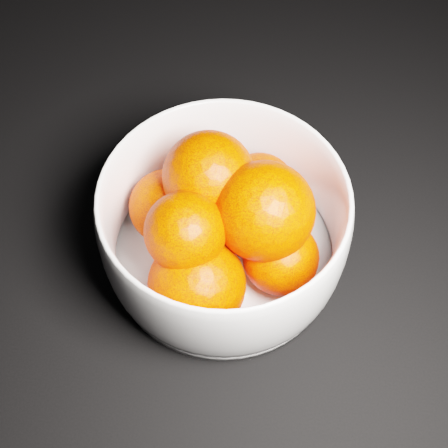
# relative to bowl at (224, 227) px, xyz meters

# --- Properties ---
(ground) EXTENTS (3.00, 3.00, 0.00)m
(ground) POSITION_rel_bowl_xyz_m (0.04, 0.25, -0.06)
(ground) COLOR black
(ground) RESTS_ON ground
(bowl) EXTENTS (0.24, 0.24, 0.12)m
(bowl) POSITION_rel_bowl_xyz_m (0.00, 0.00, 0.00)
(bowl) COLOR silver
(bowl) RESTS_ON ground
(orange_pile) EXTENTS (0.19, 0.20, 0.14)m
(orange_pile) POSITION_rel_bowl_xyz_m (-0.00, -0.00, 0.02)
(orange_pile) COLOR #FF2E00
(orange_pile) RESTS_ON bowl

